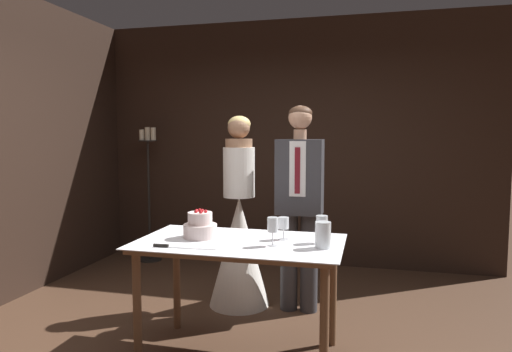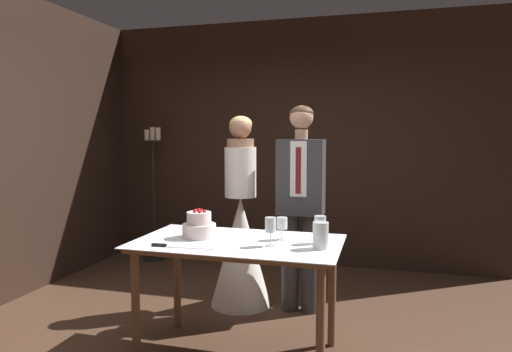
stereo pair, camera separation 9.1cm
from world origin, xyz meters
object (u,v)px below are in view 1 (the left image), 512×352
(cake_table, at_px, (240,255))
(wine_glass_middle, at_px, (283,224))
(hurricane_candle, at_px, (323,236))
(wine_glass_far, at_px, (322,224))
(groom, at_px, (299,199))
(cake_knife, at_px, (172,247))
(bride, at_px, (239,237))
(tiered_cake, at_px, (200,227))
(wine_glass_near, at_px, (273,226))
(candle_stand, at_px, (149,191))

(cake_table, height_order, wine_glass_middle, wine_glass_middle)
(cake_table, distance_m, hurricane_candle, 0.60)
(wine_glass_far, bearing_deg, groom, 108.47)
(wine_glass_middle, distance_m, hurricane_candle, 0.34)
(cake_knife, distance_m, hurricane_candle, 0.97)
(cake_knife, bearing_deg, wine_glass_far, 18.51)
(cake_table, bearing_deg, bride, 106.45)
(tiered_cake, relative_size, wine_glass_far, 1.28)
(bride, bearing_deg, wine_glass_near, -62.47)
(cake_table, relative_size, groom, 0.79)
(tiered_cake, distance_m, wine_glass_far, 0.85)
(bride, bearing_deg, cake_table, -73.55)
(tiered_cake, bearing_deg, wine_glass_middle, 8.70)
(cake_table, xyz_separation_m, wine_glass_near, (0.25, -0.08, 0.23))
(cake_knife, distance_m, candle_stand, 2.72)
(cake_table, relative_size, cake_knife, 3.36)
(candle_stand, bearing_deg, cake_table, -49.81)
(bride, height_order, candle_stand, bride)
(wine_glass_far, xyz_separation_m, hurricane_candle, (0.02, -0.14, -0.05))
(candle_stand, bearing_deg, tiered_cake, -54.58)
(tiered_cake, xyz_separation_m, cake_knife, (-0.07, -0.31, -0.07))
(cake_knife, bearing_deg, wine_glass_middle, 28.41)
(tiered_cake, xyz_separation_m, bride, (0.03, 0.88, -0.27))
(cake_table, xyz_separation_m, wine_glass_far, (0.55, 0.09, 0.22))
(wine_glass_middle, height_order, bride, bride)
(hurricane_candle, distance_m, bride, 1.31)
(wine_glass_middle, xyz_separation_m, candle_stand, (-2.02, 1.94, -0.07))
(hurricane_candle, height_order, groom, groom)
(tiered_cake, distance_m, candle_stand, 2.49)
(cake_table, relative_size, wine_glass_far, 7.58)
(wine_glass_near, bearing_deg, tiered_cake, 168.83)
(wine_glass_far, xyz_separation_m, groom, (-0.28, 0.83, 0.05))
(tiered_cake, distance_m, wine_glass_near, 0.56)
(wine_glass_near, relative_size, wine_glass_middle, 1.21)
(cake_knife, relative_size, wine_glass_near, 2.21)
(hurricane_candle, bearing_deg, wine_glass_far, 98.91)
(cake_knife, distance_m, wine_glass_far, 0.99)
(tiered_cake, relative_size, cake_knife, 0.57)
(cake_knife, bearing_deg, candle_stand, 116.98)
(tiered_cake, bearing_deg, bride, 88.22)
(cake_knife, height_order, hurricane_candle, hurricane_candle)
(wine_glass_middle, bearing_deg, groom, 90.72)
(tiered_cake, height_order, wine_glass_near, tiered_cake)
(tiered_cake, relative_size, groom, 0.13)
(wine_glass_far, distance_m, hurricane_candle, 0.15)
(cake_table, distance_m, bride, 0.96)
(wine_glass_far, distance_m, groom, 0.88)
(wine_glass_far, bearing_deg, cake_knife, -158.11)
(cake_table, xyz_separation_m, candle_stand, (-1.74, 2.06, 0.14))
(cake_knife, bearing_deg, bride, 81.92)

